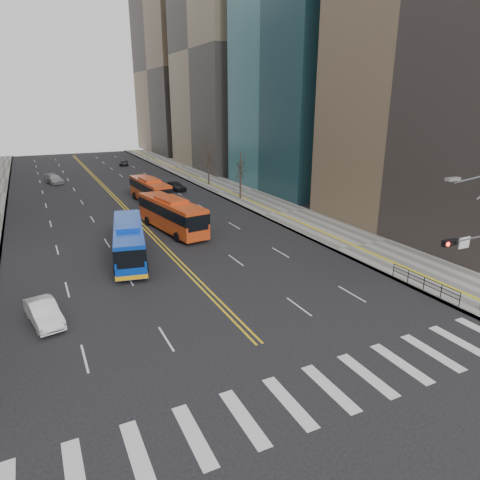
# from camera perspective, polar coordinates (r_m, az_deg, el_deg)

# --- Properties ---
(ground) EXTENTS (220.00, 220.00, 0.00)m
(ground) POSITION_cam_1_polar(r_m,az_deg,el_deg) (22.05, 9.30, -19.73)
(ground) COLOR black
(sidewalk_right) EXTENTS (7.00, 130.00, 0.15)m
(sidewalk_right) POSITION_cam_1_polar(r_m,az_deg,el_deg) (66.63, -0.69, 6.50)
(sidewalk_right) COLOR slate
(sidewalk_right) RESTS_ON ground
(crosswalk) EXTENTS (26.70, 4.00, 0.01)m
(crosswalk) POSITION_cam_1_polar(r_m,az_deg,el_deg) (22.05, 9.30, -19.72)
(crosswalk) COLOR silver
(crosswalk) RESTS_ON ground
(centerline) EXTENTS (0.55, 100.00, 0.01)m
(centerline) POSITION_cam_1_polar(r_m,az_deg,el_deg) (71.01, -17.23, 6.36)
(centerline) COLOR gold
(centerline) RESTS_ON ground
(office_towers) EXTENTS (83.00, 134.00, 58.00)m
(office_towers) POSITION_cam_1_polar(r_m,az_deg,el_deg) (83.78, -20.50, 24.23)
(office_towers) COLOR #969598
(office_towers) RESTS_ON ground
(signal_mast) EXTENTS (5.37, 0.37, 9.39)m
(signal_mast) POSITION_cam_1_polar(r_m,az_deg,el_deg) (30.33, 29.27, -0.73)
(signal_mast) COLOR slate
(signal_mast) RESTS_ON ground
(pedestrian_railing) EXTENTS (0.06, 6.06, 1.02)m
(pedestrian_railing) POSITION_cam_1_polar(r_m,az_deg,el_deg) (34.28, 23.36, -5.08)
(pedestrian_railing) COLOR black
(pedestrian_railing) RESTS_ON sidewalk_right
(street_trees) EXTENTS (35.20, 47.20, 7.60)m
(street_trees) POSITION_cam_1_polar(r_m,az_deg,el_deg) (49.34, -21.97, 6.78)
(street_trees) COLOR #2E251C
(street_trees) RESTS_ON ground
(blue_bus) EXTENTS (4.66, 11.82, 3.38)m
(blue_bus) POSITION_cam_1_polar(r_m,az_deg,el_deg) (38.84, -14.58, -0.00)
(blue_bus) COLOR #0B38AF
(blue_bus) RESTS_ON ground
(red_bus_near) EXTENTS (4.34, 11.81, 3.65)m
(red_bus_near) POSITION_cam_1_polar(r_m,az_deg,el_deg) (46.35, -9.07, 3.60)
(red_bus_near) COLOR #D24116
(red_bus_near) RESTS_ON ground
(red_bus_far) EXTENTS (3.23, 10.97, 3.45)m
(red_bus_far) POSITION_cam_1_polar(r_m,az_deg,el_deg) (60.07, -11.91, 6.63)
(red_bus_far) COLOR #D24116
(red_bus_far) RESTS_ON ground
(car_white) EXTENTS (2.37, 4.61, 1.45)m
(car_white) POSITION_cam_1_polar(r_m,az_deg,el_deg) (29.96, -24.70, -8.81)
(car_white) COLOR silver
(car_white) RESTS_ON ground
(car_dark_mid) EXTENTS (2.79, 4.69, 1.50)m
(car_dark_mid) POSITION_cam_1_polar(r_m,az_deg,el_deg) (68.16, -8.62, 7.14)
(car_dark_mid) COLOR black
(car_dark_mid) RESTS_ON ground
(car_silver) EXTENTS (3.19, 5.40, 1.47)m
(car_silver) POSITION_cam_1_polar(r_m,az_deg,el_deg) (80.05, -23.54, 7.45)
(car_silver) COLOR #97969C
(car_silver) RESTS_ON ground
(car_dark_far) EXTENTS (2.56, 4.19, 1.08)m
(car_dark_far) POSITION_cam_1_polar(r_m,az_deg,el_deg) (97.98, -15.24, 9.89)
(car_dark_far) COLOR black
(car_dark_far) RESTS_ON ground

